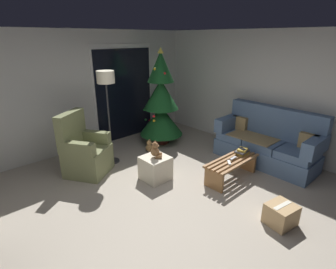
{
  "coord_description": "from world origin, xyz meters",
  "views": [
    {
      "loc": [
        -2.32,
        -2.23,
        2.35
      ],
      "look_at": [
        0.4,
        0.7,
        0.85
      ],
      "focal_mm": 27.97,
      "sensor_mm": 36.0,
      "label": 1
    }
  ],
  "objects_px": {
    "teddy_bear_honey_by_tree": "(150,147)",
    "book_stack": "(242,151)",
    "remote_silver": "(233,158)",
    "remote_white": "(229,163)",
    "christmas_tree": "(161,103)",
    "cardboard_box_taped_mid_floor": "(281,214)",
    "armchair": "(85,152)",
    "coffee_table": "(232,166)",
    "couch": "(267,143)",
    "ottoman": "(155,168)",
    "teddy_bear_chestnut": "(156,151)",
    "cell_phone": "(243,149)",
    "floor_lamp": "(106,86)"
  },
  "relations": [
    {
      "from": "teddy_bear_honey_by_tree",
      "to": "book_stack",
      "type": "bearing_deg",
      "value": -70.17
    },
    {
      "from": "book_stack",
      "to": "armchair",
      "type": "bearing_deg",
      "value": 137.19
    },
    {
      "from": "remote_white",
      "to": "remote_silver",
      "type": "bearing_deg",
      "value": 59.88
    },
    {
      "from": "remote_white",
      "to": "ottoman",
      "type": "bearing_deg",
      "value": 176.43
    },
    {
      "from": "armchair",
      "to": "floor_lamp",
      "type": "distance_m",
      "value": 1.25
    },
    {
      "from": "coffee_table",
      "to": "armchair",
      "type": "bearing_deg",
      "value": 132.19
    },
    {
      "from": "floor_lamp",
      "to": "teddy_bear_chestnut",
      "type": "height_order",
      "value": "floor_lamp"
    },
    {
      "from": "remote_white",
      "to": "cardboard_box_taped_mid_floor",
      "type": "bearing_deg",
      "value": -63.51
    },
    {
      "from": "ottoman",
      "to": "coffee_table",
      "type": "bearing_deg",
      "value": -42.72
    },
    {
      "from": "remote_silver",
      "to": "armchair",
      "type": "bearing_deg",
      "value": -139.58
    },
    {
      "from": "remote_silver",
      "to": "teddy_bear_chestnut",
      "type": "bearing_deg",
      "value": -133.77
    },
    {
      "from": "cell_phone",
      "to": "teddy_bear_chestnut",
      "type": "bearing_deg",
      "value": 164.52
    },
    {
      "from": "couch",
      "to": "cardboard_box_taped_mid_floor",
      "type": "relative_size",
      "value": 4.73
    },
    {
      "from": "cell_phone",
      "to": "floor_lamp",
      "type": "height_order",
      "value": "floor_lamp"
    },
    {
      "from": "ottoman",
      "to": "teddy_bear_chestnut",
      "type": "bearing_deg",
      "value": -42.72
    },
    {
      "from": "coffee_table",
      "to": "cell_phone",
      "type": "bearing_deg",
      "value": 0.98
    },
    {
      "from": "remote_white",
      "to": "christmas_tree",
      "type": "xyz_separation_m",
      "value": [
        0.37,
        2.14,
        0.57
      ]
    },
    {
      "from": "teddy_bear_honey_by_tree",
      "to": "teddy_bear_chestnut",
      "type": "bearing_deg",
      "value": -123.24
    },
    {
      "from": "christmas_tree",
      "to": "cardboard_box_taped_mid_floor",
      "type": "height_order",
      "value": "christmas_tree"
    },
    {
      "from": "ottoman",
      "to": "teddy_bear_honey_by_tree",
      "type": "xyz_separation_m",
      "value": [
        0.63,
        0.95,
        -0.09
      ]
    },
    {
      "from": "christmas_tree",
      "to": "armchair",
      "type": "distance_m",
      "value": 2.05
    },
    {
      "from": "remote_white",
      "to": "cardboard_box_taped_mid_floor",
      "type": "xyz_separation_m",
      "value": [
        -0.37,
        -1.1,
        -0.23
      ]
    },
    {
      "from": "couch",
      "to": "ottoman",
      "type": "relative_size",
      "value": 4.42
    },
    {
      "from": "remote_silver",
      "to": "cardboard_box_taped_mid_floor",
      "type": "relative_size",
      "value": 0.38
    },
    {
      "from": "remote_silver",
      "to": "teddy_bear_honey_by_tree",
      "type": "height_order",
      "value": "remote_silver"
    },
    {
      "from": "teddy_bear_chestnut",
      "to": "couch",
      "type": "bearing_deg",
      "value": -25.37
    },
    {
      "from": "coffee_table",
      "to": "cardboard_box_taped_mid_floor",
      "type": "xyz_separation_m",
      "value": [
        -0.52,
        -1.14,
        -0.1
      ]
    },
    {
      "from": "remote_silver",
      "to": "armchair",
      "type": "distance_m",
      "value": 2.63
    },
    {
      "from": "teddy_bear_chestnut",
      "to": "teddy_bear_honey_by_tree",
      "type": "xyz_separation_m",
      "value": [
        0.63,
        0.95,
        -0.42
      ]
    },
    {
      "from": "coffee_table",
      "to": "cell_phone",
      "type": "relative_size",
      "value": 7.64
    },
    {
      "from": "floor_lamp",
      "to": "teddy_bear_honey_by_tree",
      "type": "height_order",
      "value": "floor_lamp"
    },
    {
      "from": "teddy_bear_chestnut",
      "to": "cardboard_box_taped_mid_floor",
      "type": "height_order",
      "value": "teddy_bear_chestnut"
    },
    {
      "from": "remote_white",
      "to": "teddy_bear_chestnut",
      "type": "relative_size",
      "value": 0.55
    },
    {
      "from": "remote_silver",
      "to": "couch",
      "type": "bearing_deg",
      "value": 82.71
    },
    {
      "from": "remote_silver",
      "to": "remote_white",
      "type": "distance_m",
      "value": 0.2
    },
    {
      "from": "ottoman",
      "to": "teddy_bear_honey_by_tree",
      "type": "bearing_deg",
      "value": 56.23
    },
    {
      "from": "coffee_table",
      "to": "teddy_bear_honey_by_tree",
      "type": "bearing_deg",
      "value": 100.42
    },
    {
      "from": "couch",
      "to": "remote_white",
      "type": "relative_size",
      "value": 12.46
    },
    {
      "from": "book_stack",
      "to": "armchair",
      "type": "relative_size",
      "value": 0.24
    },
    {
      "from": "remote_silver",
      "to": "remote_white",
      "type": "height_order",
      "value": "same"
    },
    {
      "from": "floor_lamp",
      "to": "teddy_bear_chestnut",
      "type": "xyz_separation_m",
      "value": [
        0.21,
        -1.11,
        -0.97
      ]
    },
    {
      "from": "teddy_bear_chestnut",
      "to": "teddy_bear_honey_by_tree",
      "type": "relative_size",
      "value": 1.0
    },
    {
      "from": "remote_white",
      "to": "teddy_bear_honey_by_tree",
      "type": "distance_m",
      "value": 1.91
    },
    {
      "from": "cell_phone",
      "to": "teddy_bear_chestnut",
      "type": "distance_m",
      "value": 1.55
    },
    {
      "from": "remote_silver",
      "to": "floor_lamp",
      "type": "bearing_deg",
      "value": -151.13
    },
    {
      "from": "armchair",
      "to": "coffee_table",
      "type": "bearing_deg",
      "value": -47.81
    },
    {
      "from": "book_stack",
      "to": "christmas_tree",
      "type": "bearing_deg",
      "value": 92.77
    },
    {
      "from": "coffee_table",
      "to": "teddy_bear_chestnut",
      "type": "relative_size",
      "value": 3.86
    },
    {
      "from": "remote_white",
      "to": "teddy_bear_chestnut",
      "type": "xyz_separation_m",
      "value": [
        -0.81,
        0.93,
        0.16
      ]
    },
    {
      "from": "couch",
      "to": "cardboard_box_taped_mid_floor",
      "type": "distance_m",
      "value": 1.93
    }
  ]
}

